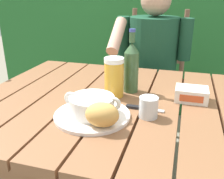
{
  "coord_description": "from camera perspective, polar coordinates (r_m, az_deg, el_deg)",
  "views": [
    {
      "loc": [
        0.2,
        -0.92,
        1.19
      ],
      "look_at": [
        -0.04,
        -0.07,
        0.84
      ],
      "focal_mm": 40.6,
      "sensor_mm": 36.0,
      "label": 1
    }
  ],
  "objects": [
    {
      "name": "dining_table",
      "position": [
        1.07,
        3.33,
        -7.21
      ],
      "size": [
        1.25,
        0.94,
        0.77
      ],
      "color": "brown",
      "rests_on": "ground_plane"
    },
    {
      "name": "hedge_backdrop",
      "position": [
        2.76,
        11.91,
        18.84
      ],
      "size": [
        3.6,
        0.99,
        2.25
      ],
      "color": "#24652C",
      "rests_on": "ground_plane"
    },
    {
      "name": "chair_near_diner",
      "position": [
        1.96,
        9.31,
        0.83
      ],
      "size": [
        0.42,
        0.45,
        1.06
      ],
      "color": "brown",
      "rests_on": "ground_plane"
    },
    {
      "name": "person_eating",
      "position": [
        1.7,
        8.75,
        5.56
      ],
      "size": [
        0.48,
        0.47,
        1.24
      ],
      "color": "#19462E",
      "rests_on": "ground_plane"
    },
    {
      "name": "serving_plate",
      "position": [
        0.9,
        -4.47,
        -5.75
      ],
      "size": [
        0.27,
        0.27,
        0.01
      ],
      "color": "white",
      "rests_on": "dining_table"
    },
    {
      "name": "soup_bowl",
      "position": [
        0.88,
        -4.54,
        -3.45
      ],
      "size": [
        0.21,
        0.16,
        0.07
      ],
      "color": "white",
      "rests_on": "serving_plate"
    },
    {
      "name": "bread_roll",
      "position": [
        0.8,
        -2.25,
        -5.66
      ],
      "size": [
        0.11,
        0.09,
        0.08
      ],
      "color": "tan",
      "rests_on": "serving_plate"
    },
    {
      "name": "beer_glass",
      "position": [
        1.04,
        0.45,
        2.79
      ],
      "size": [
        0.08,
        0.08,
        0.16
      ],
      "color": "gold",
      "rests_on": "dining_table"
    },
    {
      "name": "beer_bottle",
      "position": [
        1.09,
        4.39,
        5.2
      ],
      "size": [
        0.06,
        0.06,
        0.27
      ],
      "color": "#355733",
      "rests_on": "dining_table"
    },
    {
      "name": "water_glass_small",
      "position": [
        0.89,
        8.23,
        -3.97
      ],
      "size": [
        0.07,
        0.07,
        0.07
      ],
      "color": "silver",
      "rests_on": "dining_table"
    },
    {
      "name": "butter_tub",
      "position": [
        1.07,
        17.44,
        -1.03
      ],
      "size": [
        0.13,
        0.1,
        0.05
      ],
      "color": "white",
      "rests_on": "dining_table"
    },
    {
      "name": "table_knife",
      "position": [
        0.96,
        6.48,
        -4.2
      ],
      "size": [
        0.14,
        0.02,
        0.01
      ],
      "color": "silver",
      "rests_on": "dining_table"
    }
  ]
}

